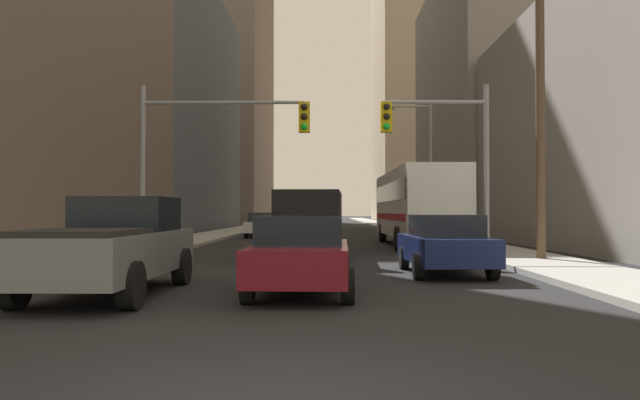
{
  "coord_description": "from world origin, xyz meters",
  "views": [
    {
      "loc": [
        0.45,
        -4.84,
        1.61
      ],
      "look_at": [
        0.0,
        33.79,
        2.32
      ],
      "focal_mm": 34.35,
      "sensor_mm": 36.0,
      "label": 1
    }
  ],
  "objects": [
    {
      "name": "sidewalk_left",
      "position": [
        -6.82,
        50.0,
        0.07
      ],
      "size": [
        2.88,
        160.0,
        0.15
      ],
      "primitive_type": "cube",
      "color": "#9E9E99",
      "rests_on": "ground"
    },
    {
      "name": "sidewalk_right",
      "position": [
        6.82,
        50.0,
        0.07
      ],
      "size": [
        2.88,
        160.0,
        0.15
      ],
      "primitive_type": "cube",
      "color": "#9E9E99",
      "rests_on": "ground"
    },
    {
      "name": "city_bus",
      "position": [
        4.52,
        23.13,
        1.93
      ],
      "size": [
        2.7,
        11.54,
        3.4
      ],
      "color": "silver",
      "rests_on": "ground"
    },
    {
      "name": "pickup_truck_grey",
      "position": [
        -3.69,
        6.94,
        0.93
      ],
      "size": [
        2.2,
        5.41,
        1.9
      ],
      "color": "slate",
      "rests_on": "ground"
    },
    {
      "name": "cargo_van_black",
      "position": [
        -0.1,
        15.77,
        1.29
      ],
      "size": [
        2.2,
        5.29,
        2.26
      ],
      "color": "black",
      "rests_on": "ground"
    },
    {
      "name": "sedan_maroon",
      "position": [
        -0.06,
        7.04,
        0.77
      ],
      "size": [
        1.95,
        4.24,
        1.52
      ],
      "color": "maroon",
      "rests_on": "ground"
    },
    {
      "name": "sedan_navy",
      "position": [
        3.45,
        10.79,
        0.77
      ],
      "size": [
        1.95,
        4.25,
        1.52
      ],
      "color": "#141E4C",
      "rests_on": "ground"
    },
    {
      "name": "sedan_red",
      "position": [
        -0.14,
        21.74,
        0.77
      ],
      "size": [
        1.95,
        4.21,
        1.52
      ],
      "color": "maroon",
      "rests_on": "ground"
    },
    {
      "name": "sedan_white",
      "position": [
        -3.5,
        32.86,
        0.77
      ],
      "size": [
        1.95,
        4.25,
        1.52
      ],
      "color": "white",
      "rests_on": "ground"
    },
    {
      "name": "sedan_silver",
      "position": [
        -3.64,
        38.83,
        0.77
      ],
      "size": [
        1.95,
        4.21,
        1.52
      ],
      "color": "#B7BABF",
      "rests_on": "ground"
    },
    {
      "name": "traffic_signal_near_left",
      "position": [
        -3.37,
        16.33,
        4.14
      ],
      "size": [
        5.91,
        0.44,
        6.0
      ],
      "color": "gray",
      "rests_on": "ground"
    },
    {
      "name": "traffic_signal_near_right",
      "position": [
        4.38,
        16.33,
        4.04
      ],
      "size": [
        3.75,
        0.44,
        6.0
      ],
      "color": "gray",
      "rests_on": "ground"
    },
    {
      "name": "utility_pole_right",
      "position": [
        7.11,
        14.25,
        5.22
      ],
      "size": [
        2.2,
        0.28,
        9.89
      ],
      "color": "brown",
      "rests_on": "ground"
    },
    {
      "name": "street_lamp_right",
      "position": [
        5.65,
        28.26,
        4.56
      ],
      "size": [
        2.62,
        0.32,
        7.5
      ],
      "color": "gray",
      "rests_on": "ground"
    },
    {
      "name": "building_left_mid_office",
      "position": [
        -20.0,
        46.56,
        10.26
      ],
      "size": [
        22.09,
        28.79,
        20.52
      ],
      "primitive_type": "cube",
      "color": "#4C515B",
      "rests_on": "ground"
    },
    {
      "name": "building_left_far_tower",
      "position": [
        -19.34,
        87.69,
        30.79
      ],
      "size": [
        20.8,
        28.7,
        61.59
      ],
      "primitive_type": "cube",
      "color": "#66564C",
      "rests_on": "ground"
    },
    {
      "name": "building_right_mid_block",
      "position": [
        20.75,
        44.08,
        10.19
      ],
      "size": [
        23.17,
        22.36,
        20.37
      ],
      "primitive_type": "cube",
      "color": "gray",
      "rests_on": "ground"
    },
    {
      "name": "building_right_far_highrise",
      "position": [
        20.89,
        93.35,
        34.53
      ],
      "size": [
        24.78,
        27.14,
        69.06
      ],
      "primitive_type": "cube",
      "color": "tan",
      "rests_on": "ground"
    }
  ]
}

